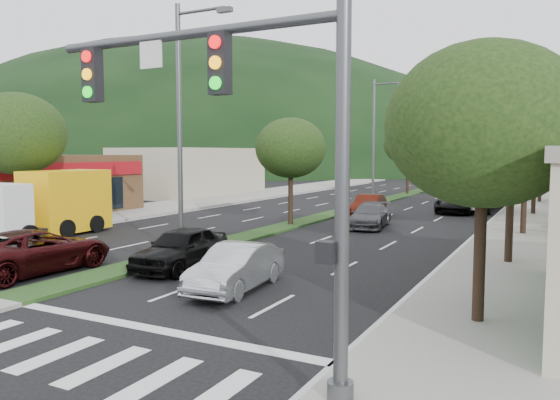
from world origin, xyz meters
The scene contains 26 objects.
ground centered at (0.00, 0.00, 0.00)m, with size 160.00×160.00×0.00m, color black.
sidewalk_right centered at (12.50, 25.00, 0.07)m, with size 5.00×90.00×0.15m, color gray.
sidewalk_left centered at (-13.00, 25.00, 0.07)m, with size 6.00×90.00×0.15m, color gray.
median centered at (0.00, 28.00, 0.06)m, with size 1.60×56.00×0.12m, color #1A3312.
traffic_signal centered at (9.03, -1.54, 4.65)m, with size 6.12×0.40×7.00m.
shop_left centered at (-18.46, 15.00, 2.01)m, with size 10.15×12.00×4.00m.
bldg_left_far centered at (-19.00, 34.00, 2.30)m, with size 9.00×14.00×4.60m, color #B3AB8F.
hill_far centered at (-80.00, 110.00, 0.00)m, with size 176.00×132.00×82.00m, color black.
tree_r_a centered at (12.00, 4.00, 4.82)m, with size 4.60×4.60×6.63m.
tree_r_b centered at (12.00, 12.00, 5.04)m, with size 4.80×4.80×6.94m.
tree_r_c centered at (12.00, 20.00, 4.75)m, with size 4.40×4.40×6.48m.
tree_r_d centered at (12.00, 30.00, 5.18)m, with size 5.00×5.00×7.17m.
tree_r_e centered at (12.00, 40.00, 4.89)m, with size 4.60×4.60×6.71m.
tree_med_near centered at (0.00, 18.00, 4.43)m, with size 4.00×4.00×6.02m.
tree_med_far centered at (0.00, 44.00, 5.01)m, with size 4.80×4.80×6.94m.
tree_l_a centered at (-12.50, 10.00, 5.18)m, with size 5.20×5.20×7.25m.
streetlight_near centered at (0.21, 8.00, 5.58)m, with size 2.60×0.25×10.00m.
streetlight_mid centered at (0.21, 33.00, 5.58)m, with size 2.60×0.25×10.00m.
sedan_silver centered at (4.97, 4.27, 0.70)m, with size 1.47×4.22×1.39m, color #B6B9BE.
suv_maroon centered at (-2.52, 3.05, 0.77)m, with size 2.55×5.53×1.54m, color #330B0C.
car_queue_a centered at (1.63, 5.88, 0.76)m, with size 1.79×4.46×1.52m, color black.
car_queue_b centered at (4.18, 19.52, 0.66)m, with size 1.85×4.55×1.32m, color #4A4A4F.
car_queue_c centered at (2.47, 24.52, 0.71)m, with size 1.51×4.34×1.43m, color #4B160C.
car_queue_d centered at (7.31, 29.52, 0.72)m, with size 2.39×5.18×1.44m, color black.
box_truck centered at (-9.00, 9.31, 1.54)m, with size 2.83×6.72×3.26m.
motorhome centered at (8.33, 32.00, 1.65)m, with size 2.86×8.17×3.09m.
Camera 1 is at (13.71, -9.60, 4.19)m, focal length 35.00 mm.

